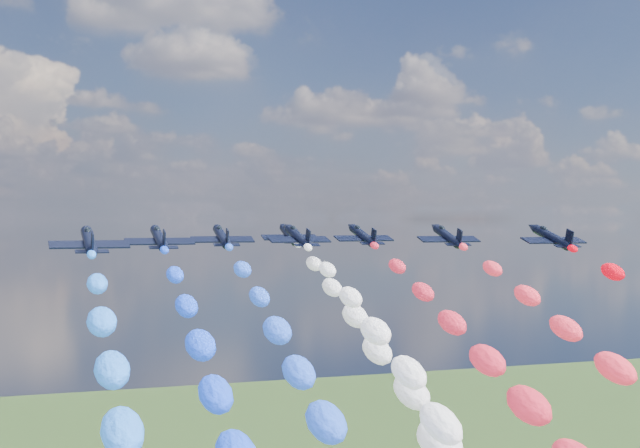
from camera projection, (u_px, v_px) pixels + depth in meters
name	position (u px, v px, depth m)	size (l,w,h in m)	color
jet_0	(89.00, 241.00, 108.23)	(9.73, 13.05, 2.88)	black
jet_1	(159.00, 238.00, 123.49)	(9.73, 13.05, 2.88)	black
jet_2	(222.00, 237.00, 135.49)	(9.73, 13.05, 2.88)	black
jet_3	(298.00, 237.00, 134.89)	(9.73, 13.05, 2.88)	black
jet_4	(289.00, 235.00, 151.08)	(9.73, 13.05, 2.88)	black
jet_5	(363.00, 236.00, 143.42)	(9.73, 13.05, 2.88)	black
jet_6	(447.00, 236.00, 137.52)	(9.73, 13.05, 2.88)	black
jet_7	(551.00, 237.00, 129.64)	(9.73, 13.05, 2.88)	black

